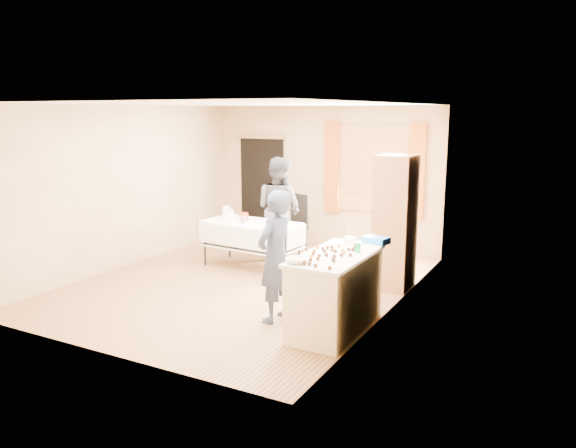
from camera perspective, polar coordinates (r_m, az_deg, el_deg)
The scene contains 29 objects.
floor at distance 8.36m, azimuth -4.48°, elevation -6.11°, with size 4.50×5.50×0.02m, color #9E7047.
ceiling at distance 7.98m, azimuth -4.78°, elevation 12.14°, with size 4.50×5.50×0.02m, color white.
wall_back at distance 10.48m, azimuth 3.57°, elevation 4.79°, with size 4.50×0.02×2.60m, color tan.
wall_front at distance 5.98m, azimuth -19.06°, elevation -0.84°, with size 4.50×0.02×2.60m, color tan.
wall_left at distance 9.47m, azimuth -16.24°, elevation 3.65°, with size 0.02×5.50×2.60m, color tan.
wall_right at distance 7.12m, azimuth 10.88°, elevation 1.47°, with size 0.02×5.50×2.60m, color tan.
window_frame at distance 10.05m, azimuth 8.71°, elevation 5.54°, with size 1.32×0.06×1.52m, color olive.
window_pane at distance 10.03m, azimuth 8.68°, elevation 5.54°, with size 1.20×0.02×1.40m, color white.
curtain_left at distance 10.28m, azimuth 4.50°, elevation 5.77°, with size 0.28×0.06×1.65m, color #A44D1A.
curtain_right at distance 9.77m, azimuth 12.94°, elevation 5.22°, with size 0.28×0.06×1.65m, color #A44D1A.
doorway at distance 11.09m, azimuth -2.64°, elevation 3.60°, with size 0.95×0.04×2.00m, color black.
door_lintel at distance 10.97m, azimuth -2.77°, elevation 8.87°, with size 1.05×0.06×0.08m, color olive.
cabinet at distance 8.07m, azimuth 10.80°, elevation 0.15°, with size 0.50×0.60×1.91m, color brown.
counter at distance 6.54m, azimuth 4.85°, elevation -6.90°, with size 0.69×1.46×0.91m.
party_table at distance 9.12m, azimuth -3.74°, elevation -1.66°, with size 1.64×0.93×0.75m.
chair at distance 9.99m, azimuth 0.47°, elevation -1.24°, with size 0.56×0.56×1.06m.
girl at distance 6.70m, azimuth -1.27°, elevation -3.32°, with size 0.46×0.63×1.60m, color #242C48.
woman at distance 9.50m, azimuth -0.93°, elevation 1.56°, with size 0.98×0.84×1.76m, color black.
soda_can at distance 6.48m, azimuth 7.11°, elevation -2.35°, with size 0.07×0.07×0.12m, color #129456.
mixing_bowl at distance 6.00m, azimuth 0.84°, elevation -3.72°, with size 0.28×0.28×0.06m, color white.
foam_block at distance 6.91m, azimuth 6.42°, elevation -1.64°, with size 0.15×0.10×0.08m, color white.
blue_basket at distance 6.96m, azimuth 8.94°, elevation -1.62°, with size 0.30×0.20×0.08m, color #2176F0.
pitcher at distance 9.19m, azimuth -6.34°, elevation 1.04°, with size 0.11×0.11×0.22m, color silver.
cup_red at distance 9.21m, azimuth -4.51°, elevation 0.79°, with size 0.16×0.16×0.12m, color #B0341E.
cup_rainbow at distance 8.97m, azimuth -4.58°, elevation 0.45°, with size 0.14×0.14×0.11m, color red.
small_bowl at distance 8.95m, azimuth -1.96°, elevation 0.29°, with size 0.22×0.22×0.06m, color white.
pastry_tray at distance 8.64m, azimuth -1.50°, elevation -0.23°, with size 0.28×0.20×0.02m, color white.
bottle at distance 9.53m, azimuth -5.92°, elevation 1.29°, with size 0.09×0.10×0.18m, color white.
cake_balls at distance 6.32m, azimuth 4.26°, elevation -3.04°, with size 0.52×1.06×0.04m.
Camera 1 is at (4.32, -6.71, 2.50)m, focal length 35.00 mm.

